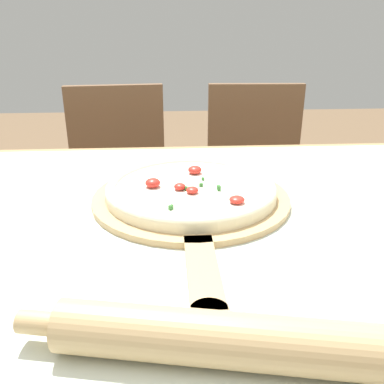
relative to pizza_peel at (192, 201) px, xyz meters
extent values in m
cube|color=#A87F51|center=(0.02, -0.08, -0.03)|extent=(1.33, 1.01, 0.03)
cylinder|color=#A87F51|center=(0.63, 0.37, -0.41)|extent=(0.06, 0.06, 0.74)
cube|color=silver|center=(0.02, -0.08, -0.01)|extent=(1.25, 0.93, 0.00)
cylinder|color=tan|center=(0.00, 0.02, 0.00)|extent=(0.39, 0.39, 0.01)
cube|color=tan|center=(0.00, -0.24, 0.00)|extent=(0.04, 0.19, 0.01)
cylinder|color=tan|center=(0.00, -0.34, 0.00)|extent=(0.05, 0.05, 0.01)
cylinder|color=beige|center=(0.00, 0.02, 0.01)|extent=(0.34, 0.34, 0.02)
torus|color=beige|center=(0.00, 0.02, 0.02)|extent=(0.34, 0.34, 0.02)
cylinder|color=white|center=(0.00, 0.02, 0.02)|extent=(0.30, 0.30, 0.00)
ellipsoid|color=red|center=(0.08, -0.07, 0.03)|extent=(0.03, 0.03, 0.01)
ellipsoid|color=red|center=(-0.08, 0.02, 0.03)|extent=(0.03, 0.03, 0.02)
ellipsoid|color=red|center=(0.01, 0.09, 0.03)|extent=(0.03, 0.03, 0.02)
ellipsoid|color=red|center=(-0.02, 0.00, 0.03)|extent=(0.02, 0.02, 0.01)
ellipsoid|color=red|center=(0.00, -0.02, 0.03)|extent=(0.02, 0.02, 0.01)
cube|color=#387533|center=(-0.04, -0.09, 0.03)|extent=(0.01, 0.01, 0.01)
cube|color=#387533|center=(0.02, 0.01, 0.03)|extent=(0.01, 0.00, 0.01)
cube|color=#387533|center=(0.05, -0.01, 0.03)|extent=(0.01, 0.01, 0.01)
cube|color=#387533|center=(-0.01, -0.01, 0.03)|extent=(0.01, 0.01, 0.01)
cube|color=#387533|center=(0.03, 0.05, 0.03)|extent=(0.01, 0.01, 0.01)
cylinder|color=tan|center=(0.02, -0.41, 0.02)|extent=(0.38, 0.13, 0.06)
cylinder|color=tan|center=(-0.19, -0.37, 0.02)|extent=(0.05, 0.03, 0.03)
cube|color=brown|center=(-0.23, 0.71, -0.34)|extent=(0.44, 0.44, 0.02)
cube|color=brown|center=(-0.25, 0.89, -0.11)|extent=(0.38, 0.07, 0.44)
cylinder|color=brown|center=(-0.37, 0.53, -0.57)|extent=(0.04, 0.04, 0.43)
cylinder|color=brown|center=(-0.05, 0.57, -0.57)|extent=(0.04, 0.04, 0.43)
cylinder|color=brown|center=(-0.40, 0.85, -0.57)|extent=(0.04, 0.04, 0.43)
cylinder|color=brown|center=(-0.08, 0.88, -0.57)|extent=(0.04, 0.04, 0.43)
cube|color=brown|center=(0.31, 0.71, -0.34)|extent=(0.42, 0.42, 0.02)
cube|color=brown|center=(0.31, 0.89, -0.11)|extent=(0.38, 0.06, 0.44)
cylinder|color=brown|center=(0.14, 0.56, -0.57)|extent=(0.04, 0.04, 0.43)
cylinder|color=brown|center=(0.46, 0.54, -0.57)|extent=(0.04, 0.04, 0.43)
cylinder|color=brown|center=(0.15, 0.88, -0.57)|extent=(0.04, 0.04, 0.43)
cylinder|color=brown|center=(0.47, 0.86, -0.57)|extent=(0.04, 0.04, 0.43)
camera|label=1|loc=(-0.05, -0.73, 0.32)|focal=38.00mm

